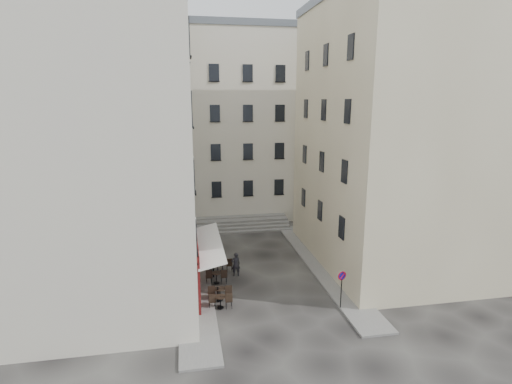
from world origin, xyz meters
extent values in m
plane|color=black|center=(0.00, 0.00, 0.00)|extent=(90.00, 90.00, 0.00)
cube|color=slate|center=(-4.50, 4.00, 0.06)|extent=(2.00, 22.00, 0.12)
cube|color=slate|center=(4.50, 3.00, 0.06)|extent=(2.00, 18.00, 0.12)
cube|color=beige|center=(-10.50, 3.00, 10.00)|extent=(12.00, 16.00, 20.00)
cube|color=#B9AB89|center=(10.50, 3.50, 9.00)|extent=(12.00, 14.00, 18.00)
cube|color=beige|center=(-1.00, 19.00, 9.00)|extent=(18.00, 10.00, 18.00)
cube|color=slate|center=(-1.00, 19.00, 18.30)|extent=(18.20, 10.20, 0.60)
cube|color=#41090F|center=(-4.42, 1.00, 1.75)|extent=(0.25, 7.00, 3.50)
cube|color=black|center=(-4.38, 1.00, 1.40)|extent=(0.06, 3.85, 2.00)
cube|color=white|center=(-3.60, 1.00, 2.95)|extent=(1.58, 7.30, 0.41)
cube|color=slate|center=(0.00, 11.90, 0.10)|extent=(9.00, 1.80, 0.20)
cube|color=slate|center=(0.00, 12.35, 0.30)|extent=(9.00, 1.80, 0.20)
cube|color=slate|center=(0.00, 12.80, 0.50)|extent=(9.00, 1.80, 0.20)
cube|color=slate|center=(0.00, 13.25, 0.70)|extent=(9.00, 1.80, 0.20)
cylinder|color=black|center=(-3.25, -1.00, 0.45)|extent=(0.10, 0.10, 0.90)
sphere|color=black|center=(-3.25, -1.00, 0.92)|extent=(0.12, 0.12, 0.12)
cylinder|color=black|center=(-3.25, 2.50, 0.45)|extent=(0.10, 0.10, 0.90)
sphere|color=black|center=(-3.25, 2.50, 0.92)|extent=(0.12, 0.12, 0.12)
cylinder|color=black|center=(-3.25, 6.00, 0.45)|extent=(0.10, 0.10, 0.90)
sphere|color=black|center=(-3.25, 6.00, 0.92)|extent=(0.12, 0.12, 0.12)
cylinder|color=black|center=(3.53, -3.08, 1.15)|extent=(0.06, 0.06, 2.30)
cylinder|color=red|center=(3.53, -3.08, 2.07)|extent=(0.52, 0.13, 0.53)
cylinder|color=navy|center=(3.53, -3.11, 2.07)|extent=(0.38, 0.11, 0.39)
cube|color=red|center=(3.53, -3.13, 2.07)|extent=(0.31, 0.09, 0.31)
cylinder|color=black|center=(-3.17, -1.79, 0.07)|extent=(0.38, 0.38, 0.02)
cylinder|color=black|center=(-3.17, -1.79, 0.42)|extent=(0.05, 0.05, 0.73)
cylinder|color=black|center=(-3.17, -1.79, 0.75)|extent=(0.63, 0.63, 0.04)
cube|color=black|center=(-2.70, -1.79, 0.47)|extent=(0.40, 0.40, 0.94)
cube|color=black|center=(-3.64, -1.68, 0.47)|extent=(0.40, 0.40, 0.94)
cylinder|color=black|center=(-3.12, -0.88, 0.08)|extent=(0.40, 0.40, 0.02)
cylinder|color=black|center=(-3.12, -0.88, 0.44)|extent=(0.06, 0.06, 0.77)
cylinder|color=black|center=(-3.12, -0.88, 0.79)|extent=(0.66, 0.66, 0.04)
cube|color=black|center=(-2.62, -0.88, 0.50)|extent=(0.42, 0.42, 0.99)
cube|color=black|center=(-3.62, -0.76, 0.50)|extent=(0.42, 0.42, 0.99)
cylinder|color=black|center=(-3.14, 1.43, 0.07)|extent=(0.38, 0.38, 0.02)
cylinder|color=black|center=(-3.14, 1.43, 0.43)|extent=(0.05, 0.05, 0.74)
cylinder|color=black|center=(-3.14, 1.43, 0.77)|extent=(0.64, 0.64, 0.04)
cube|color=black|center=(-2.66, 1.43, 0.48)|extent=(0.40, 0.40, 0.96)
cube|color=black|center=(-3.61, 1.54, 0.48)|extent=(0.40, 0.40, 0.96)
cylinder|color=black|center=(-2.57, 3.23, 0.07)|extent=(0.38, 0.38, 0.02)
cylinder|color=black|center=(-2.57, 3.23, 0.43)|extent=(0.05, 0.05, 0.75)
cylinder|color=black|center=(-2.57, 3.23, 0.77)|extent=(0.64, 0.64, 0.04)
cube|color=black|center=(-2.09, 3.23, 0.48)|extent=(0.40, 0.40, 0.96)
cube|color=black|center=(-3.05, 3.34, 0.48)|extent=(0.40, 0.40, 0.96)
cylinder|color=black|center=(-3.60, 4.99, 0.08)|extent=(0.39, 0.39, 0.02)
cylinder|color=black|center=(-3.60, 4.99, 0.43)|extent=(0.05, 0.05, 0.76)
cylinder|color=black|center=(-3.60, 4.99, 0.78)|extent=(0.65, 0.65, 0.04)
cube|color=black|center=(-3.11, 4.99, 0.49)|extent=(0.41, 0.41, 0.98)
cube|color=black|center=(-4.09, 5.09, 0.49)|extent=(0.41, 0.41, 0.98)
imported|color=black|center=(-1.74, 2.43, 0.83)|extent=(0.65, 0.47, 1.66)
camera|label=1|loc=(-4.90, -22.53, 11.60)|focal=28.00mm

